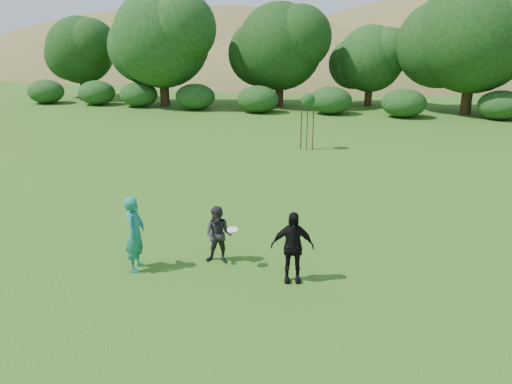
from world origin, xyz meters
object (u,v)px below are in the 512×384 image
at_px(player_black, 292,247).
at_px(sapling, 308,102).
at_px(player_teal, 135,234).
at_px(player_grey, 219,235).

distance_m(player_black, sapling, 14.32).
bearing_deg(player_black, player_teal, 171.78).
bearing_deg(player_grey, player_teal, -157.75).
distance_m(player_teal, player_black, 3.89).
height_order(player_teal, player_black, player_teal).
height_order(player_teal, player_grey, player_teal).
height_order(player_teal, sapling, sapling).
bearing_deg(player_grey, sapling, 86.63).
bearing_deg(player_teal, player_grey, -73.99).
bearing_deg(player_black, player_grey, 151.98).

